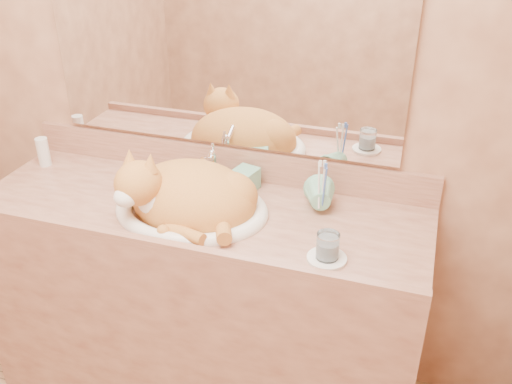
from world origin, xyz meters
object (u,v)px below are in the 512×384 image
(toothbrush_cup, at_px, (321,204))
(water_glass, at_px, (328,246))
(cat, at_px, (185,193))
(vanity_counter, at_px, (204,303))
(soap_dispenser, at_px, (233,176))
(sink_basin, at_px, (190,190))

(toothbrush_cup, distance_m, water_glass, 0.25)
(cat, bearing_deg, water_glass, -7.70)
(cat, bearing_deg, vanity_counter, 58.16)
(cat, height_order, water_glass, cat)
(toothbrush_cup, bearing_deg, soap_dispenser, 174.78)
(water_glass, bearing_deg, sink_basin, 164.84)
(vanity_counter, bearing_deg, cat, -127.18)
(soap_dispenser, bearing_deg, vanity_counter, -116.14)
(cat, relative_size, water_glass, 5.53)
(vanity_counter, relative_size, sink_basin, 3.03)
(sink_basin, relative_size, toothbrush_cup, 4.72)
(toothbrush_cup, xyz_separation_m, water_glass, (0.07, -0.24, -0.00))
(vanity_counter, distance_m, toothbrush_cup, 0.64)
(cat, height_order, toothbrush_cup, cat)
(vanity_counter, height_order, toothbrush_cup, toothbrush_cup)
(toothbrush_cup, height_order, water_glass, toothbrush_cup)
(soap_dispenser, distance_m, water_glass, 0.48)
(cat, distance_m, toothbrush_cup, 0.46)
(soap_dispenser, bearing_deg, toothbrush_cup, 9.06)
(toothbrush_cup, bearing_deg, water_glass, -72.92)
(vanity_counter, height_order, cat, cat)
(cat, xyz_separation_m, soap_dispenser, (0.12, 0.15, 0.01))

